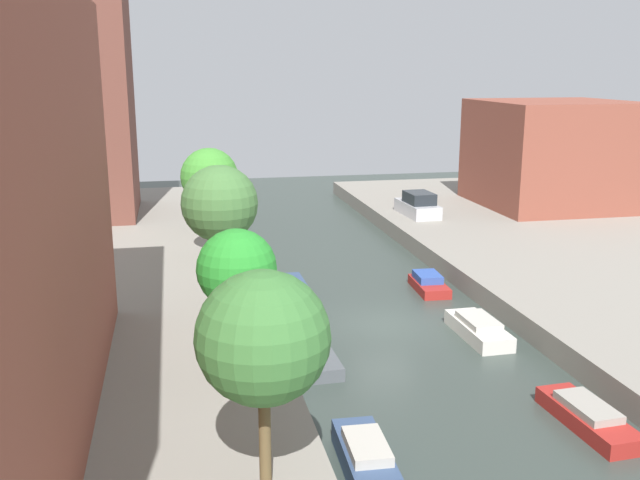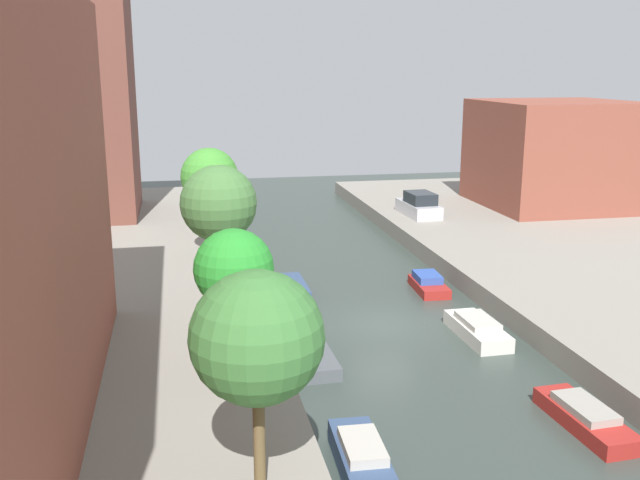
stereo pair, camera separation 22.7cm
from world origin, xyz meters
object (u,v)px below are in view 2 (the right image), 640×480
object	(u,v)px
street_tree_2	(219,204)
street_tree_4	(205,179)
moored_boat_right_4	(428,284)
moored_boat_right_3	(477,329)
street_tree_0	(257,338)
parked_car	(419,206)
street_tree_3	(209,177)
moored_boat_left_2	(307,354)
street_tree_1	(234,270)
moored_boat_left_3	(292,288)
moored_boat_right_2	(585,417)
low_block_right	(555,154)
apartment_tower_far	(51,69)
moored_boat_left_1	(361,456)

from	to	relation	value
street_tree_2	street_tree_4	size ratio (longest dim) A/B	1.39
moored_boat_right_4	moored_boat_right_3	bearing A→B (deg)	-91.79
street_tree_0	parked_car	size ratio (longest dim) A/B	1.27
street_tree_3	moored_boat_left_2	world-z (taller)	street_tree_3
street_tree_3	moored_boat_left_2	bearing A→B (deg)	-76.38
street_tree_1	moored_boat_left_3	bearing A→B (deg)	72.29
street_tree_0	street_tree_1	size ratio (longest dim) A/B	1.10
street_tree_2	moored_boat_right_4	world-z (taller)	street_tree_2
street_tree_4	moored_boat_right_2	distance (m)	27.41
low_block_right	street_tree_1	world-z (taller)	low_block_right
street_tree_1	moored_boat_right_3	bearing A→B (deg)	21.84
apartment_tower_far	street_tree_1	world-z (taller)	apartment_tower_far
moored_boat_right_3	street_tree_0	bearing A→B (deg)	-133.80
apartment_tower_far	moored_boat_right_3	size ratio (longest dim) A/B	5.00
street_tree_3	street_tree_4	distance (m)	6.69
street_tree_2	street_tree_3	distance (m)	7.62
moored_boat_right_4	street_tree_0	bearing A→B (deg)	-121.37
parked_car	apartment_tower_far	bearing A→B (deg)	168.02
street_tree_1	moored_boat_right_3	distance (m)	11.60
street_tree_0	street_tree_4	bearing A→B (deg)	90.00
street_tree_1	moored_boat_right_4	xyz separation A→B (m)	(10.23, 10.34, -4.23)
moored_boat_left_3	moored_boat_right_4	xyz separation A→B (m)	(6.66, -0.85, 0.06)
low_block_right	street_tree_0	world-z (taller)	low_block_right
moored_boat_left_2	moored_boat_right_3	distance (m)	7.22
street_tree_1	street_tree_4	bearing A→B (deg)	90.00
street_tree_2	moored_boat_left_1	size ratio (longest dim) A/B	1.71
street_tree_4	parked_car	distance (m)	14.42
moored_boat_right_2	moored_boat_right_3	bearing A→B (deg)	91.53
low_block_right	street_tree_2	world-z (taller)	low_block_right
moored_boat_right_3	street_tree_4	bearing A→B (deg)	119.75
street_tree_0	moored_boat_right_3	xyz separation A→B (m)	(10.04, 10.46, -4.44)
low_block_right	street_tree_1	size ratio (longest dim) A/B	2.07
street_tree_2	parked_car	size ratio (longest dim) A/B	1.39
apartment_tower_far	street_tree_3	xyz separation A→B (m)	(9.26, -13.12, -5.30)
street_tree_4	moored_boat_right_3	size ratio (longest dim) A/B	1.11
apartment_tower_far	moored_boat_left_2	world-z (taller)	apartment_tower_far
street_tree_1	moored_boat_right_2	size ratio (longest dim) A/B	1.24
low_block_right	moored_boat_left_1	xyz separation A→B (m)	(-21.80, -29.40, -4.26)
street_tree_0	street_tree_3	size ratio (longest dim) A/B	0.94
moored_boat_left_1	moored_boat_left_2	bearing A→B (deg)	90.55
street_tree_2	moored_boat_left_1	world-z (taller)	street_tree_2
apartment_tower_far	moored_boat_left_3	size ratio (longest dim) A/B	5.55
street_tree_0	moored_boat_right_4	bearing A→B (deg)	58.63
street_tree_3	parked_car	world-z (taller)	street_tree_3
apartment_tower_far	street_tree_2	size ratio (longest dim) A/B	3.25
low_block_right	street_tree_0	size ratio (longest dim) A/B	1.87
street_tree_0	moored_boat_right_4	world-z (taller)	street_tree_0
parked_car	moored_boat_left_2	xyz separation A→B (m)	(-11.26, -19.99, -1.43)
parked_car	moored_boat_right_3	distance (m)	19.59
parked_car	moored_boat_left_1	xyz separation A→B (m)	(-11.18, -27.67, -1.24)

